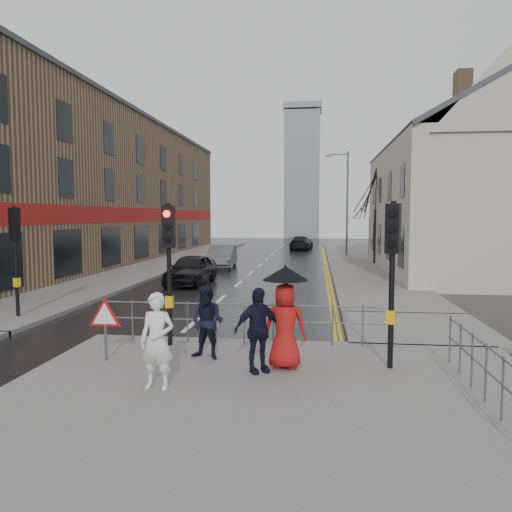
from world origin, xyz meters
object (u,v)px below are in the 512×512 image
(pedestrian_a, at_px, (157,341))
(pedestrian_d, at_px, (257,330))
(pedestrian_b, at_px, (207,322))
(car_parked, at_px, (191,269))
(car_mid, at_px, (222,257))
(pedestrian_with_umbrella, at_px, (285,313))

(pedestrian_a, xyz_separation_m, pedestrian_d, (1.68, 1.16, -0.02))
(pedestrian_b, bearing_deg, pedestrian_d, -19.30)
(pedestrian_a, relative_size, pedestrian_b, 1.09)
(pedestrian_a, height_order, car_parked, pedestrian_a)
(pedestrian_a, bearing_deg, car_mid, 102.84)
(pedestrian_b, height_order, car_parked, pedestrian_b)
(pedestrian_b, distance_m, pedestrian_d, 1.44)
(pedestrian_b, distance_m, car_mid, 20.19)
(pedestrian_with_umbrella, relative_size, pedestrian_d, 1.23)
(car_parked, height_order, car_mid, car_mid)
(pedestrian_a, relative_size, car_mid, 0.40)
(pedestrian_with_umbrella, distance_m, car_parked, 13.94)
(pedestrian_d, xyz_separation_m, car_mid, (-4.69, 20.68, -0.28))
(pedestrian_b, height_order, car_mid, pedestrian_b)
(pedestrian_b, bearing_deg, pedestrian_a, -89.27)
(pedestrian_b, bearing_deg, car_parked, 120.55)
(pedestrian_a, distance_m, pedestrian_b, 2.02)
(pedestrian_b, relative_size, pedestrian_d, 0.94)
(car_mid, bearing_deg, pedestrian_a, -85.47)
(pedestrian_with_umbrella, height_order, pedestrian_d, pedestrian_with_umbrella)
(pedestrian_a, bearing_deg, pedestrian_d, 39.57)
(pedestrian_d, bearing_deg, car_parked, 77.28)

